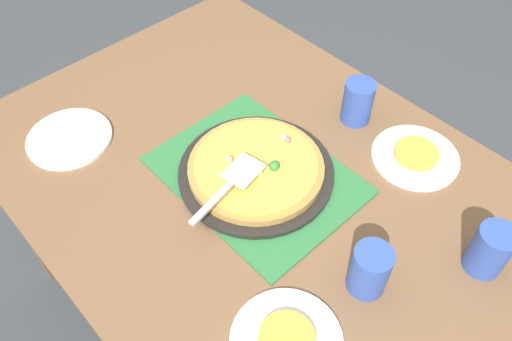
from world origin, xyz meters
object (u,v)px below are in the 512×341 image
object	(u,v)px
served_slice_left	(287,339)
cup_far	(358,102)
pizza	(256,167)
plate_side	(69,138)
plate_near_left	(286,341)
plate_far_right	(415,157)
pizza_server	(231,184)
served_slice_right	(416,153)
pizza_pan	(256,172)
cup_corner	(370,270)
cup_near	(490,250)

from	to	relation	value
served_slice_left	cup_far	distance (m)	0.66
pizza	plate_side	bearing A→B (deg)	-147.23
cup_far	plate_near_left	bearing A→B (deg)	-61.65
plate_far_right	cup_far	distance (m)	0.21
served_slice_left	pizza_server	world-z (taller)	pizza_server
served_slice_right	cup_far	xyz separation A→B (m)	(-0.20, 0.00, 0.04)
pizza_pan	served_slice_left	xyz separation A→B (m)	(0.35, -0.24, 0.01)
plate_far_right	served_slice_right	bearing A→B (deg)	0.00
pizza_pan	cup_corner	bearing A→B (deg)	-5.45
cup_near	cup_corner	distance (m)	0.26
pizza_pan	plate_far_right	world-z (taller)	pizza_pan
plate_far_right	served_slice_right	distance (m)	0.01
pizza_pan	pizza_server	bearing A→B (deg)	-78.97
plate_near_left	pizza_server	xyz separation A→B (m)	(-0.33, 0.15, 0.06)
pizza_pan	pizza	size ratio (longest dim) A/B	1.15
served_slice_left	pizza	bearing A→B (deg)	144.89
served_slice_right	pizza_pan	bearing A→B (deg)	-124.82
cup_far	pizza_server	size ratio (longest dim) A/B	0.51
plate_near_left	cup_near	xyz separation A→B (m)	(0.16, 0.42, 0.06)
served_slice_right	pizza	bearing A→B (deg)	-124.85
pizza	cup_near	world-z (taller)	cup_near
plate_far_right	pizza_server	xyz separation A→B (m)	(-0.21, -0.43, 0.06)
served_slice_left	cup_near	world-z (taller)	cup_near
plate_side	cup_near	bearing A→B (deg)	25.96
pizza	pizza_server	size ratio (longest dim) A/B	1.41
plate_far_right	cup_corner	xyz separation A→B (m)	(0.14, -0.37, 0.06)
served_slice_left	cup_far	xyz separation A→B (m)	(-0.31, 0.58, 0.04)
pizza_server	served_slice_right	bearing A→B (deg)	63.59
served_slice_left	served_slice_right	xyz separation A→B (m)	(-0.11, 0.58, 0.00)
plate_near_left	served_slice_left	xyz separation A→B (m)	(0.00, 0.00, 0.01)
plate_near_left	plate_far_right	world-z (taller)	same
plate_far_right	plate_side	world-z (taller)	same
cup_near	cup_corner	bearing A→B (deg)	-122.69
served_slice_right	plate_side	bearing A→B (deg)	-137.25
plate_side	served_slice_left	size ratio (longest dim) A/B	2.00
served_slice_right	cup_corner	size ratio (longest dim) A/B	0.92
plate_near_left	cup_near	size ratio (longest dim) A/B	1.83
pizza	served_slice_right	size ratio (longest dim) A/B	3.00
pizza_server	cup_near	bearing A→B (deg)	29.54
plate_side	cup_corner	world-z (taller)	cup_corner
served_slice_left	pizza_server	bearing A→B (deg)	155.85
served_slice_right	cup_corner	world-z (taller)	cup_corner
plate_near_left	cup_corner	size ratio (longest dim) A/B	1.83
plate_near_left	pizza_server	bearing A→B (deg)	155.85
served_slice_left	cup_far	size ratio (longest dim) A/B	0.92
pizza_server	served_slice_left	bearing A→B (deg)	-24.15
plate_far_right	pizza_server	world-z (taller)	pizza_server
served_slice_right	pizza_server	distance (m)	0.48
plate_side	served_slice_right	distance (m)	0.89
cup_near	pizza_server	world-z (taller)	cup_near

